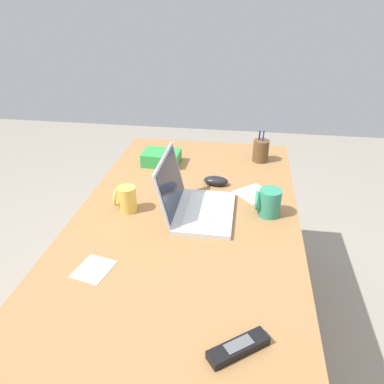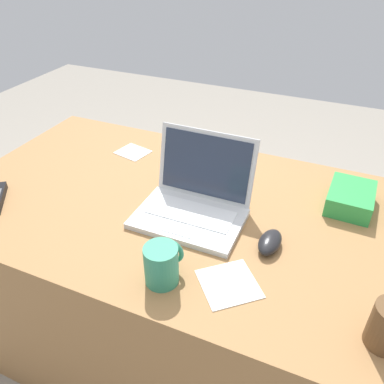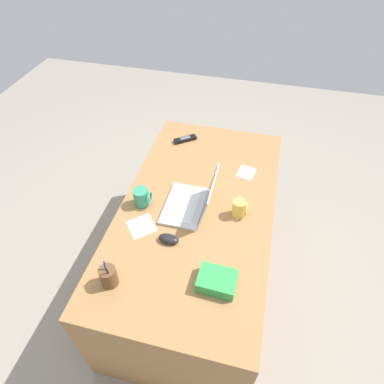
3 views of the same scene
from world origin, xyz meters
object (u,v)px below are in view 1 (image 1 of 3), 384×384
object	(u,v)px
pen_holder	(261,151)
coffee_mug_tall	(126,199)
coffee_mug_white	(269,202)
cordless_phone	(239,348)
laptop	(194,203)
snack_bag	(161,158)
computer_mouse	(216,181)

from	to	relation	value
pen_holder	coffee_mug_tall	bearing A→B (deg)	137.13
coffee_mug_white	cordless_phone	xyz separation A→B (m)	(-0.64, 0.08, -0.04)
pen_holder	laptop	bearing A→B (deg)	154.66
laptop	coffee_mug_white	size ratio (longest dim) A/B	3.01
cordless_phone	coffee_mug_tall	bearing A→B (deg)	38.01
cordless_phone	snack_bag	xyz separation A→B (m)	(1.04, 0.42, 0.02)
pen_holder	computer_mouse	bearing A→B (deg)	146.20
snack_bag	pen_holder	bearing A→B (deg)	-77.23
laptop	pen_holder	bearing A→B (deg)	-25.34
pen_holder	snack_bag	distance (m)	0.50
computer_mouse	cordless_phone	world-z (taller)	computer_mouse
coffee_mug_tall	cordless_phone	size ratio (longest dim) A/B	0.66
coffee_mug_tall	laptop	bearing A→B (deg)	-86.34
cordless_phone	laptop	bearing A→B (deg)	18.10
coffee_mug_white	pen_holder	distance (m)	0.51
cordless_phone	coffee_mug_white	bearing A→B (deg)	-7.46
coffee_mug_tall	snack_bag	world-z (taller)	coffee_mug_tall
coffee_mug_tall	cordless_phone	bearing A→B (deg)	-141.99
cordless_phone	computer_mouse	bearing A→B (deg)	9.05
laptop	computer_mouse	world-z (taller)	laptop
pen_holder	coffee_mug_white	bearing A→B (deg)	-177.19
coffee_mug_white	snack_bag	distance (m)	0.65
computer_mouse	cordless_phone	bearing A→B (deg)	-167.03
coffee_mug_tall	pen_holder	xyz separation A→B (m)	(0.56, -0.52, 0.00)
computer_mouse	snack_bag	world-z (taller)	snack_bag
snack_bag	coffee_mug_white	bearing A→B (deg)	-128.22
computer_mouse	coffee_mug_tall	xyz separation A→B (m)	(-0.27, 0.32, 0.03)
coffee_mug_tall	pen_holder	size ratio (longest dim) A/B	0.62
laptop	snack_bag	world-z (taller)	laptop
snack_bag	cordless_phone	bearing A→B (deg)	-157.87
laptop	coffee_mug_white	xyz separation A→B (m)	(0.03, -0.28, 0.01)
computer_mouse	snack_bag	size ratio (longest dim) A/B	0.62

